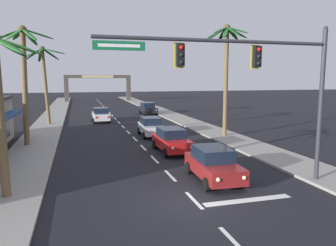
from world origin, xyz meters
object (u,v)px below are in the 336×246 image
Objects in this scene: traffic_signal_mast at (261,73)px; palm_right_second at (226,58)px; sedan_third_in_queue at (171,140)px; sedan_parked_nearest_kerb at (148,108)px; palm_left_second at (24,66)px; sedan_lead_at_stop_bar at (213,164)px; sedan_oncoming_far at (101,115)px; town_gateway_arch at (98,84)px; palm_left_third at (44,69)px; sedan_fifth_in_queue at (151,126)px.

palm_right_second is at bearing 70.70° from traffic_signal_mast.
sedan_third_in_queue is 0.99× the size of sedan_parked_nearest_kerb.
sedan_third_in_queue is (-1.76, 8.23, -4.50)m from traffic_signal_mast.
sedan_third_in_queue is at bearing -98.35° from sedan_parked_nearest_kerb.
palm_left_second is at bearing 131.85° from traffic_signal_mast.
sedan_lead_at_stop_bar is 0.47× the size of palm_right_second.
sedan_oncoming_far is 34.55m from town_gateway_arch.
palm_left_third is 19.60m from palm_right_second.
sedan_fifth_in_queue is 45.36m from town_gateway_arch.
traffic_signal_mast is 1.22× the size of palm_left_second.
palm_right_second reaches higher than town_gateway_arch.
traffic_signal_mast reaches higher than sedan_fifth_in_queue.
palm_left_third is (-5.90, -1.37, 5.22)m from sedan_oncoming_far.
town_gateway_arch is at bearing 91.83° from sedan_lead_at_stop_bar.
sedan_oncoming_far and sedan_parked_nearest_kerb have the same top height.
palm_left_second is (-9.90, 4.79, 5.14)m from sedan_third_in_queue.
traffic_signal_mast is 1.13× the size of palm_right_second.
sedan_third_in_queue is 0.46× the size of palm_right_second.
palm_right_second reaches higher than traffic_signal_mast.
sedan_oncoming_far is (-5.36, 25.68, -4.50)m from traffic_signal_mast.
sedan_parked_nearest_kerb is at bearing 86.89° from traffic_signal_mast.
palm_left_second reaches higher than town_gateway_arch.
palm_left_second is at bearing 154.17° from sedan_third_in_queue.
sedan_fifth_in_queue is 17.58m from sedan_parked_nearest_kerb.
sedan_oncoming_far is (-3.60, 17.46, 0.00)m from sedan_third_in_queue.
palm_right_second is at bearing -53.42° from sedan_oncoming_far.
sedan_lead_at_stop_bar is at bearing -88.17° from town_gateway_arch.
palm_left_second reaches higher than sedan_oncoming_far.
town_gateway_arch is (7.88, 35.74, -2.25)m from palm_left_third.
sedan_lead_at_stop_bar and sedan_third_in_queue have the same top height.
sedan_third_in_queue is at bearing -144.92° from palm_right_second.
town_gateway_arch is at bearing 93.22° from traffic_signal_mast.
palm_left_second is (-13.40, -19.03, 5.14)m from sedan_parked_nearest_kerb.
traffic_signal_mast is 2.42× the size of sedan_parked_nearest_kerb.
town_gateway_arch is at bearing 80.02° from palm_left_second.
sedan_lead_at_stop_bar is at bearing -96.10° from sedan_parked_nearest_kerb.
sedan_fifth_in_queue is (-0.21, 13.18, 0.00)m from sedan_lead_at_stop_bar.
palm_left_second reaches higher than sedan_fifth_in_queue.
palm_left_second is (-10.15, 11.38, 5.14)m from sedan_lead_at_stop_bar.
sedan_parked_nearest_kerb is (3.46, 17.24, 0.00)m from sedan_fifth_in_queue.
sedan_oncoming_far is at bearing 13.08° from palm_left_third.
palm_right_second is (2.65, -19.51, 6.00)m from sedan_parked_nearest_kerb.
sedan_lead_at_stop_bar and sedan_parked_nearest_kerb have the same top height.
sedan_fifth_in_queue is at bearing -44.87° from palm_left_third.
palm_left_second is at bearing -125.15° from sedan_parked_nearest_kerb.
palm_left_second is (-9.94, -1.80, 5.14)m from sedan_fifth_in_queue.
sedan_third_in_queue is 6.59m from sedan_fifth_in_queue.
sedan_third_in_queue is 12.14m from palm_left_second.
palm_right_second is at bearing 35.08° from sedan_third_in_queue.
sedan_fifth_in_queue is at bearing 96.61° from traffic_signal_mast.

